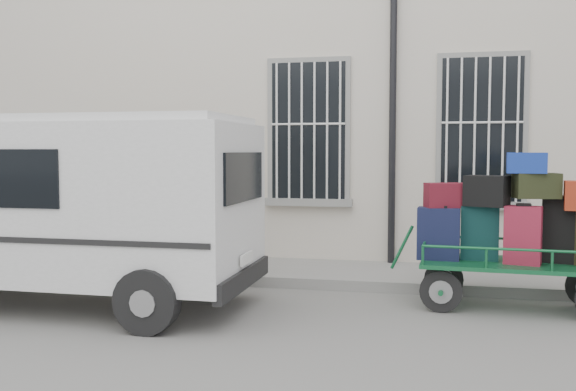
# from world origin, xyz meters

# --- Properties ---
(ground) EXTENTS (80.00, 80.00, 0.00)m
(ground) POSITION_xyz_m (0.00, 0.00, 0.00)
(ground) COLOR slate
(ground) RESTS_ON ground
(building) EXTENTS (24.00, 5.15, 6.00)m
(building) POSITION_xyz_m (0.00, 5.50, 3.00)
(building) COLOR beige
(building) RESTS_ON ground
(sidewalk) EXTENTS (24.00, 1.70, 0.15)m
(sidewalk) POSITION_xyz_m (0.00, 2.20, 0.07)
(sidewalk) COLOR gray
(sidewalk) RESTS_ON ground
(luggage_cart) EXTENTS (2.66, 1.16, 1.91)m
(luggage_cart) POSITION_xyz_m (2.52, 0.78, 0.94)
(luggage_cart) COLOR black
(luggage_cart) RESTS_ON ground
(van) EXTENTS (4.67, 2.15, 2.34)m
(van) POSITION_xyz_m (-2.86, -0.18, 1.34)
(van) COLOR silver
(van) RESTS_ON ground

